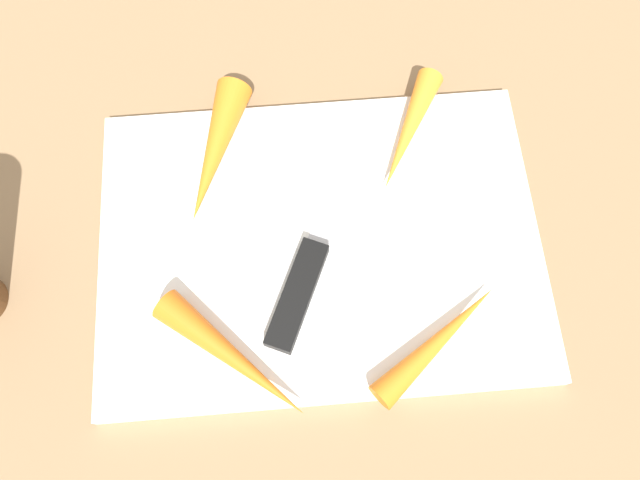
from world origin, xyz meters
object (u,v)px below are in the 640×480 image
at_px(carrot_long, 215,152).
at_px(carrot_longest, 232,357).
at_px(cutting_board, 320,243).
at_px(carrot_shortest, 409,131).
at_px(carrot_short, 438,342).
at_px(knife, 303,280).

distance_m(carrot_long, carrot_longest, 0.17).
bearing_deg(carrot_long, cutting_board, 62.70).
xyz_separation_m(cutting_board, carrot_shortest, (-0.08, -0.09, 0.02)).
height_order(carrot_shortest, carrot_short, carrot_shortest).
distance_m(cutting_board, carrot_shortest, 0.12).
xyz_separation_m(carrot_long, carrot_shortest, (-0.16, -0.01, -0.00)).
distance_m(cutting_board, carrot_short, 0.12).
height_order(carrot_long, carrot_short, carrot_long).
bearing_deg(carrot_short, knife, 111.57).
relative_size(carrot_short, carrot_longest, 0.92).
distance_m(cutting_board, knife, 0.04).
distance_m(carrot_long, carrot_short, 0.24).
bearing_deg(carrot_long, carrot_short, 60.46).
relative_size(cutting_board, carrot_shortest, 3.04).
height_order(cutting_board, carrot_shortest, carrot_shortest).
bearing_deg(knife, carrot_short, -96.68).
bearing_deg(cutting_board, carrot_longest, 51.51).
bearing_deg(knife, cutting_board, -1.10).
xyz_separation_m(cutting_board, knife, (0.02, 0.03, 0.01)).
bearing_deg(carrot_short, carrot_shortest, 51.85).
bearing_deg(carrot_long, carrot_shortest, 110.05).
height_order(carrot_long, carrot_shortest, carrot_long).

